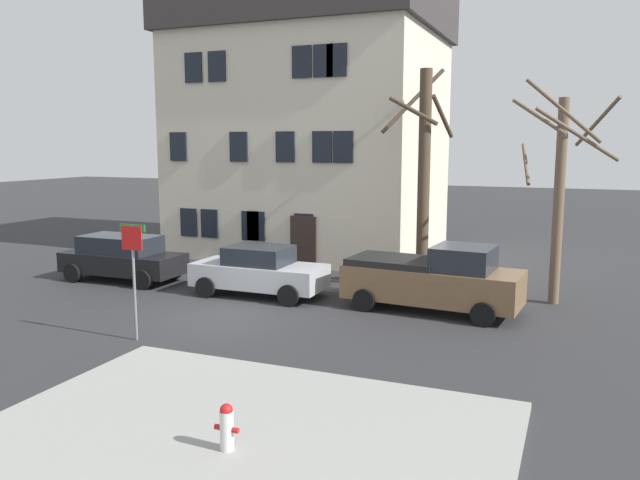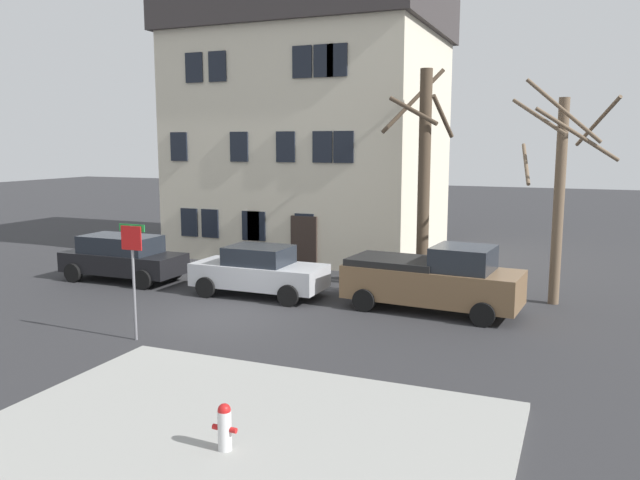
% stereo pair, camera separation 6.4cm
% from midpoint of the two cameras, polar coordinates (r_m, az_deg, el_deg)
% --- Properties ---
extents(ground_plane, '(120.00, 120.00, 0.00)m').
position_cam_midpoint_polar(ground_plane, '(18.61, -8.53, -6.80)').
color(ground_plane, '#2D2D30').
extents(sidewalk_slab, '(8.90, 8.53, 0.12)m').
position_cam_midpoint_polar(sidewalk_slab, '(10.43, -10.50, -19.34)').
color(sidewalk_slab, '#999993').
rests_on(sidewalk_slab, ground_plane).
extents(building_main, '(11.30, 9.34, 11.99)m').
position_cam_midpoint_polar(building_main, '(29.53, -0.70, 10.93)').
color(building_main, beige).
rests_on(building_main, ground_plane).
extents(tree_bare_near, '(2.53, 2.76, 7.53)m').
position_cam_midpoint_polar(tree_bare_near, '(21.84, 9.19, 5.95)').
color(tree_bare_near, '#4C3D2D').
rests_on(tree_bare_near, ground_plane).
extents(tree_bare_mid, '(3.07, 3.14, 6.79)m').
position_cam_midpoint_polar(tree_bare_mid, '(20.50, 20.61, 4.33)').
color(tree_bare_mid, brown).
rests_on(tree_bare_mid, ground_plane).
extents(car_black_wagon, '(4.50, 1.99, 1.65)m').
position_cam_midpoint_polar(car_black_wagon, '(23.99, -17.42, -1.49)').
color(car_black_wagon, black).
rests_on(car_black_wagon, ground_plane).
extents(car_silver_sedan, '(4.34, 1.99, 1.64)m').
position_cam_midpoint_polar(car_silver_sedan, '(20.76, -5.58, -2.79)').
color(car_silver_sedan, '#B7BABF').
rests_on(car_silver_sedan, ground_plane).
extents(pickup_truck_brown, '(5.29, 2.48, 2.01)m').
position_cam_midpoint_polar(pickup_truck_brown, '(19.05, 10.07, -3.47)').
color(pickup_truck_brown, brown).
rests_on(pickup_truck_brown, ground_plane).
extents(fire_hydrant, '(0.42, 0.22, 0.77)m').
position_cam_midpoint_polar(fire_hydrant, '(10.54, -8.56, -16.21)').
color(fire_hydrant, silver).
rests_on(fire_hydrant, sidewalk_slab).
extents(street_sign_pole, '(0.76, 0.07, 2.96)m').
position_cam_midpoint_polar(street_sign_pole, '(16.45, -16.55, -1.74)').
color(street_sign_pole, slate).
rests_on(street_sign_pole, ground_plane).
extents(bicycle_leaning, '(1.75, 0.19, 1.03)m').
position_cam_midpoint_polar(bicycle_leaning, '(25.35, -13.70, -1.95)').
color(bicycle_leaning, black).
rests_on(bicycle_leaning, ground_plane).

